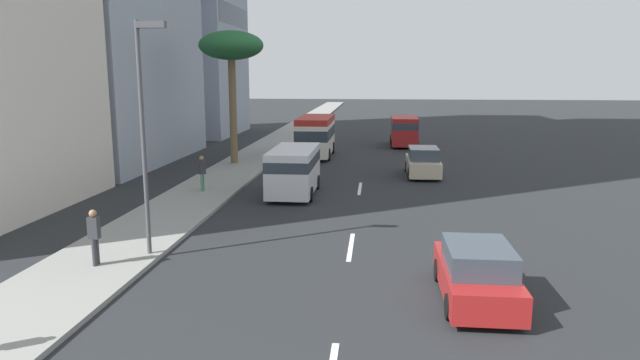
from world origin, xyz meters
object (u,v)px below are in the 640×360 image
(car_lead, at_px, (423,162))
(car_fourth, at_px, (477,274))
(pedestrian_mid_block, at_px, (202,172))
(street_lamp, at_px, (145,115))
(pedestrian_by_tree, at_px, (94,235))
(minibus_second, at_px, (316,135))
(palm_tree, at_px, (231,48))
(van_fifth, at_px, (294,168))
(van_third, at_px, (404,129))

(car_lead, height_order, car_fourth, car_lead)
(pedestrian_mid_block, relative_size, street_lamp, 0.24)
(car_fourth, xyz_separation_m, pedestrian_mid_block, (12.45, 11.26, 0.38))
(pedestrian_by_tree, bearing_deg, minibus_second, -96.92)
(minibus_second, height_order, car_fourth, minibus_second)
(car_lead, bearing_deg, minibus_second, 44.46)
(pedestrian_by_tree, bearing_deg, palm_tree, -85.23)
(minibus_second, relative_size, palm_tree, 0.76)
(minibus_second, relative_size, pedestrian_mid_block, 3.65)
(car_lead, height_order, pedestrian_by_tree, pedestrian_by_tree)
(car_fourth, relative_size, palm_tree, 0.50)
(car_fourth, relative_size, pedestrian_mid_block, 2.41)
(pedestrian_mid_block, xyz_separation_m, pedestrian_by_tree, (-11.18, -0.15, -0.01))
(car_fourth, bearing_deg, street_lamp, 75.49)
(street_lamp, bearing_deg, van_fifth, -17.23)
(car_fourth, xyz_separation_m, van_fifth, (12.71, 6.69, 0.59))
(minibus_second, distance_m, street_lamp, 23.72)
(car_lead, relative_size, car_fourth, 1.07)
(van_third, distance_m, pedestrian_by_tree, 33.13)
(street_lamp, bearing_deg, pedestrian_by_tree, 135.24)
(car_lead, height_order, street_lamp, street_lamp)
(car_lead, relative_size, minibus_second, 0.71)
(van_fifth, xyz_separation_m, pedestrian_by_tree, (-11.43, 4.41, -0.22))
(car_lead, xyz_separation_m, van_third, (13.96, 0.48, 0.59))
(pedestrian_by_tree, bearing_deg, pedestrian_mid_block, -86.74)
(van_fifth, bearing_deg, street_lamp, -17.23)
(pedestrian_mid_block, bearing_deg, palm_tree, 46.02)
(car_lead, distance_m, pedestrian_mid_block, 12.92)
(van_third, xyz_separation_m, van_fifth, (-19.92, 6.27, -0.06))
(car_fourth, xyz_separation_m, palm_tree, (21.43, 11.92, 6.73))
(van_third, height_order, car_fourth, van_third)
(van_third, height_order, pedestrian_by_tree, van_third)
(minibus_second, bearing_deg, car_lead, 44.46)
(minibus_second, relative_size, van_third, 1.26)
(minibus_second, height_order, street_lamp, street_lamp)
(pedestrian_mid_block, height_order, pedestrian_by_tree, pedestrian_mid_block)
(minibus_second, height_order, van_fifth, minibus_second)
(van_fifth, bearing_deg, palm_tree, -149.09)
(van_fifth, bearing_deg, pedestrian_by_tree, -21.11)
(car_lead, bearing_deg, street_lamp, 148.44)
(car_lead, relative_size, pedestrian_mid_block, 2.59)
(car_lead, distance_m, pedestrian_by_tree, 20.68)
(van_third, bearing_deg, pedestrian_mid_block, 151.75)
(minibus_second, height_order, van_third, minibus_second)
(pedestrian_mid_block, bearing_deg, van_third, 13.59)
(minibus_second, distance_m, van_third, 9.44)
(street_lamp, bearing_deg, palm_tree, 6.27)
(van_third, relative_size, car_fourth, 1.20)
(minibus_second, distance_m, pedestrian_by_tree, 24.97)
(palm_tree, bearing_deg, car_fourth, -150.93)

